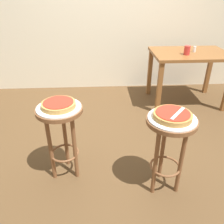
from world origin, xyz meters
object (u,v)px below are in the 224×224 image
pizza_foreground (173,115)px  condiment_shaker (194,49)px  stool_middle (61,127)px  dining_table (189,60)px  pizza_middle (59,104)px  cup_near_edge (187,50)px  stool_foreground (169,139)px  serving_plate_middle (59,107)px  pizza_server_knife (178,113)px  serving_plate_foreground (172,118)px

pizza_foreground → condiment_shaker: bearing=64.7°
stool_middle → dining_table: 2.21m
pizza_middle → cup_near_edge: size_ratio=2.35×
dining_table → cup_near_edge: 0.24m
stool_foreground → condiment_shaker: (0.81, 1.70, 0.29)m
stool_foreground → serving_plate_middle: bearing=165.4°
stool_foreground → condiment_shaker: 1.90m
serving_plate_middle → cup_near_edge: cup_near_edge is taller
pizza_server_knife → stool_foreground: bearing=96.8°
stool_middle → serving_plate_middle: 0.19m
stool_middle → condiment_shaker: (1.70, 1.47, 0.29)m
serving_plate_middle → dining_table: bearing=41.6°
stool_foreground → serving_plate_foreground: serving_plate_foreground is taller
pizza_server_knife → cup_near_edge: bearing=19.2°
stool_foreground → pizza_server_knife: (0.03, -0.02, 0.24)m
cup_near_edge → serving_plate_middle: bearing=-139.1°
cup_near_edge → stool_middle: bearing=-139.1°
serving_plate_middle → pizza_foreground: bearing=-14.6°
stool_middle → stool_foreground: bearing=-14.6°
serving_plate_foreground → dining_table: (0.75, 1.69, -0.06)m
dining_table → condiment_shaker: condiment_shaker is taller
pizza_middle → pizza_server_knife: bearing=-15.3°
pizza_middle → pizza_server_knife: 0.96m
dining_table → condiment_shaker: size_ratio=13.51×
serving_plate_foreground → pizza_server_knife: bearing=-33.7°
dining_table → pizza_server_knife: 1.86m
pizza_foreground → condiment_shaker: condiment_shaker is taller
pizza_middle → serving_plate_foreground: bearing=-14.6°
stool_middle → serving_plate_foreground: bearing=-14.6°
stool_middle → pizza_middle: (0.00, 0.00, 0.22)m
dining_table → cup_near_edge: bearing=-130.1°
stool_foreground → serving_plate_foreground: (0.00, 0.00, 0.19)m
cup_near_edge → condiment_shaker: 0.21m
serving_plate_foreground → pizza_server_knife: pizza_server_knife is taller
cup_near_edge → condiment_shaker: (0.16, 0.14, -0.02)m
stool_foreground → stool_middle: 0.92m
serving_plate_foreground → pizza_server_knife: 0.07m
stool_foreground → pizza_server_knife: pizza_server_knife is taller
serving_plate_foreground → cup_near_edge: (0.65, 1.56, 0.12)m
serving_plate_foreground → serving_plate_middle: same height
pizza_foreground → stool_middle: bearing=165.4°
stool_middle → pizza_middle: pizza_middle is taller
serving_plate_middle → condiment_shaker: (1.70, 1.47, 0.10)m
serving_plate_foreground → pizza_server_knife: size_ratio=1.70×
stool_middle → condiment_shaker: condiment_shaker is taller
pizza_middle → condiment_shaker: condiment_shaker is taller
stool_foreground → condiment_shaker: size_ratio=8.95×
dining_table → condiment_shaker: (0.05, 0.01, 0.16)m
serving_plate_foreground → dining_table: dining_table is taller
condiment_shaker → pizza_server_knife: bearing=-114.3°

